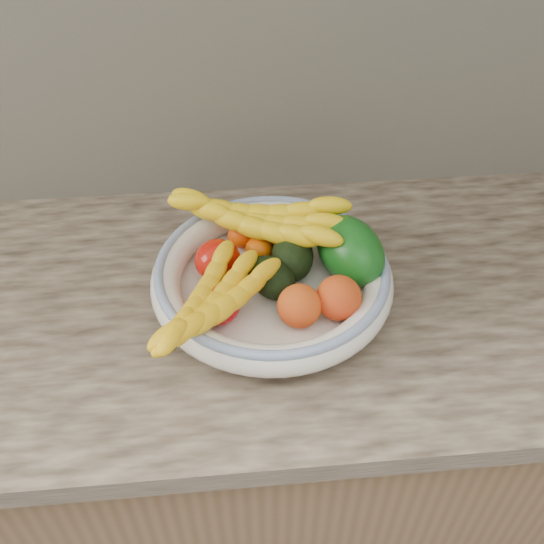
{
  "coord_description": "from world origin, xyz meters",
  "views": [
    {
      "loc": [
        -0.06,
        0.96,
        1.62
      ],
      "look_at": [
        0.0,
        1.66,
        0.96
      ],
      "focal_mm": 40.0,
      "sensor_mm": 36.0,
      "label": 1
    }
  ],
  "objects_px": {
    "green_mango": "(350,251)",
    "banana_bunch_front": "(210,307)",
    "banana_bunch_back": "(257,223)",
    "fruit_bowl": "(272,277)"
  },
  "relations": [
    {
      "from": "banana_bunch_front",
      "to": "green_mango",
      "type": "bearing_deg",
      "value": -29.36
    },
    {
      "from": "green_mango",
      "to": "banana_bunch_front",
      "type": "bearing_deg",
      "value": -176.43
    },
    {
      "from": "fruit_bowl",
      "to": "banana_bunch_back",
      "type": "distance_m",
      "value": 0.1
    },
    {
      "from": "fruit_bowl",
      "to": "banana_bunch_back",
      "type": "bearing_deg",
      "value": 100.46
    },
    {
      "from": "fruit_bowl",
      "to": "banana_bunch_front",
      "type": "xyz_separation_m",
      "value": [
        -0.1,
        -0.09,
        0.03
      ]
    },
    {
      "from": "banana_bunch_back",
      "to": "banana_bunch_front",
      "type": "bearing_deg",
      "value": -95.11
    },
    {
      "from": "fruit_bowl",
      "to": "banana_bunch_front",
      "type": "bearing_deg",
      "value": -137.86
    },
    {
      "from": "fruit_bowl",
      "to": "banana_bunch_back",
      "type": "height_order",
      "value": "banana_bunch_back"
    },
    {
      "from": "green_mango",
      "to": "banana_bunch_back",
      "type": "distance_m",
      "value": 0.16
    },
    {
      "from": "green_mango",
      "to": "banana_bunch_front",
      "type": "xyz_separation_m",
      "value": [
        -0.23,
        -0.11,
        0.01
      ]
    }
  ]
}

